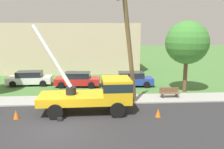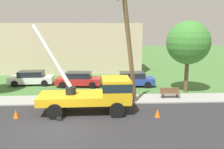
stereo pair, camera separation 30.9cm
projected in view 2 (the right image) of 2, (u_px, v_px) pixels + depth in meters
ground_plane at (76, 83)px, 25.52m from camera, size 120.00×120.00×0.00m
road_asphalt at (56, 129)px, 13.74m from camera, size 80.00×8.91×0.01m
sidewalk_strip at (69, 100)px, 19.33m from camera, size 80.00×2.51×0.10m
utility_truck at (97, 92)px, 16.43m from camera, size 6.82×3.21×5.98m
leaning_utility_pole at (129, 45)px, 17.15m from camera, size 1.90×2.40×8.84m
traffic_cone_ahead at (158, 113)px, 15.60m from camera, size 0.36×0.36×0.56m
traffic_cone_behind at (16, 114)px, 15.43m from camera, size 0.36×0.36×0.56m
traffic_cone_curbside at (130, 102)px, 17.95m from camera, size 0.36×0.36×0.56m
parked_sedan_white at (31, 78)px, 24.72m from camera, size 4.48×2.15×1.42m
parked_sedan_red at (79, 79)px, 24.06m from camera, size 4.52×2.24×1.42m
parked_sedan_blue at (132, 79)px, 24.11m from camera, size 4.45×2.11×1.42m
park_bench at (170, 93)px, 19.75m from camera, size 1.60×0.45×0.90m
roadside_tree_near at (188, 43)px, 21.11m from camera, size 3.83×3.83×6.40m
lowrise_building_backdrop at (73, 48)px, 32.64m from camera, size 18.00×6.00×6.40m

